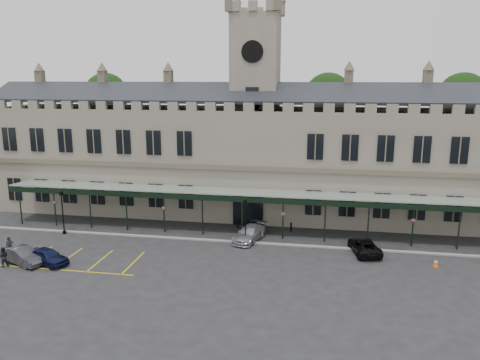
% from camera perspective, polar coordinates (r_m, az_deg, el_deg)
% --- Properties ---
extents(ground, '(140.00, 140.00, 0.00)m').
position_cam_1_polar(ground, '(39.94, -1.51, -10.29)').
color(ground, '#242426').
extents(station_building, '(60.00, 10.36, 17.30)m').
position_cam_1_polar(station_building, '(53.28, 1.84, 2.76)').
color(station_building, slate).
rests_on(station_building, ground).
extents(clock_tower, '(5.60, 5.60, 24.80)m').
position_cam_1_polar(clock_tower, '(52.65, 1.90, 9.92)').
color(clock_tower, slate).
rests_on(clock_tower, ground).
extents(canopy, '(50.00, 4.10, 4.30)m').
position_cam_1_polar(canopy, '(46.06, 0.31, -3.98)').
color(canopy, '#8C9E93').
rests_on(canopy, ground).
extents(kerb, '(60.00, 0.40, 0.12)m').
position_cam_1_polar(kerb, '(44.95, -0.11, -7.55)').
color(kerb, gray).
rests_on(kerb, ground).
extents(parking_markings, '(16.00, 6.00, 0.01)m').
position_cam_1_polar(parking_markings, '(43.49, -20.57, -9.18)').
color(parking_markings, gold).
rests_on(parking_markings, ground).
extents(tree_behind_left, '(6.00, 6.00, 16.00)m').
position_cam_1_polar(tree_behind_left, '(67.82, -15.98, 9.78)').
color(tree_behind_left, '#332314').
rests_on(tree_behind_left, ground).
extents(tree_behind_mid, '(6.00, 6.00, 16.00)m').
position_cam_1_polar(tree_behind_mid, '(61.15, 10.66, 9.80)').
color(tree_behind_mid, '#332314').
rests_on(tree_behind_mid, ground).
extents(tree_behind_right, '(6.00, 6.00, 16.00)m').
position_cam_1_polar(tree_behind_right, '(63.37, 25.46, 8.90)').
color(tree_behind_right, '#332314').
rests_on(tree_behind_right, ground).
extents(lamp_post_left, '(0.44, 0.44, 4.68)m').
position_cam_1_polar(lamp_post_left, '(49.80, -20.85, -3.11)').
color(lamp_post_left, black).
rests_on(lamp_post_left, ground).
extents(lamp_post_mid, '(0.44, 0.44, 4.69)m').
position_cam_1_polar(lamp_post_mid, '(43.58, 0.64, -4.43)').
color(lamp_post_mid, black).
rests_on(lamp_post_mid, ground).
extents(traffic_cone, '(0.43, 0.43, 0.69)m').
position_cam_1_polar(traffic_cone, '(42.61, 22.76, -9.32)').
color(traffic_cone, '#F46207').
rests_on(traffic_cone, ground).
extents(sign_board, '(0.62, 0.25, 1.10)m').
position_cam_1_polar(sign_board, '(47.59, 2.50, -5.80)').
color(sign_board, black).
rests_on(sign_board, ground).
extents(bollard_left, '(0.16, 0.16, 0.92)m').
position_cam_1_polar(bollard_left, '(48.97, -0.28, -5.35)').
color(bollard_left, black).
rests_on(bollard_left, ground).
extents(bollard_right, '(0.18, 0.18, 0.99)m').
position_cam_1_polar(bollard_right, '(48.03, 6.24, -5.75)').
color(bollard_right, black).
rests_on(bollard_right, ground).
extents(car_left_a, '(4.36, 2.88, 1.38)m').
position_cam_1_polar(car_left_a, '(43.00, -22.44, -8.60)').
color(car_left_a, black).
rests_on(car_left_a, ground).
extents(car_left_b, '(4.54, 2.96, 1.41)m').
position_cam_1_polar(car_left_b, '(43.92, -24.97, -8.37)').
color(car_left_b, '#34363B').
rests_on(car_left_b, ground).
extents(car_taxi, '(3.23, 5.18, 1.40)m').
position_cam_1_polar(car_taxi, '(45.29, 1.18, -6.54)').
color(car_taxi, '#94969B').
rests_on(car_taxi, ground).
extents(car_van, '(3.07, 4.96, 1.28)m').
position_cam_1_polar(car_van, '(43.63, 14.92, -7.81)').
color(car_van, black).
rests_on(car_van, ground).
extents(person_a, '(0.78, 0.72, 1.79)m').
position_cam_1_polar(person_a, '(46.02, -26.26, -7.31)').
color(person_a, black).
rests_on(person_a, ground).
extents(person_b, '(1.04, 0.98, 1.69)m').
position_cam_1_polar(person_b, '(43.93, -26.91, -8.36)').
color(person_b, black).
rests_on(person_b, ground).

